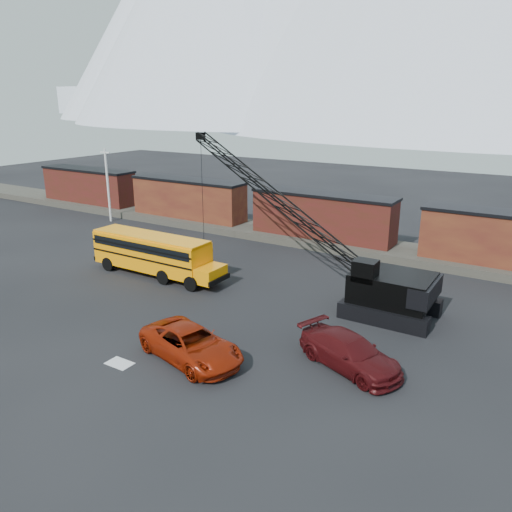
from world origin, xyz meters
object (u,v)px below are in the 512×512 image
at_px(red_pickup, 191,344).
at_px(crawler_crane, 275,197).
at_px(school_bus, 154,253).
at_px(maroon_suv, 350,352).

relative_size(red_pickup, crawler_crane, 0.28).
relative_size(school_bus, maroon_suv, 1.98).
xyz_separation_m(school_bus, red_pickup, (10.66, -8.82, -0.92)).
bearing_deg(crawler_crane, red_pickup, -77.90).
distance_m(school_bus, maroon_suv, 18.79).
bearing_deg(school_bus, red_pickup, -39.60).
bearing_deg(red_pickup, crawler_crane, 26.53).
bearing_deg(maroon_suv, red_pickup, 137.34).
relative_size(maroon_suv, crawler_crane, 0.26).
bearing_deg(crawler_crane, school_bus, -146.90).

